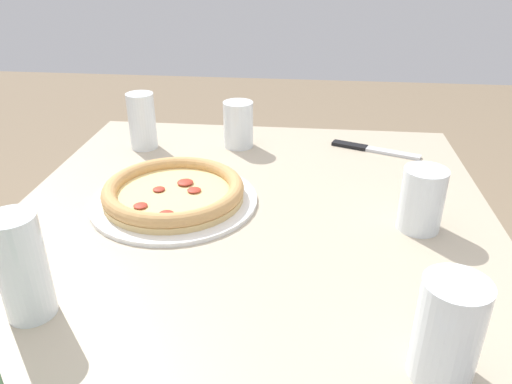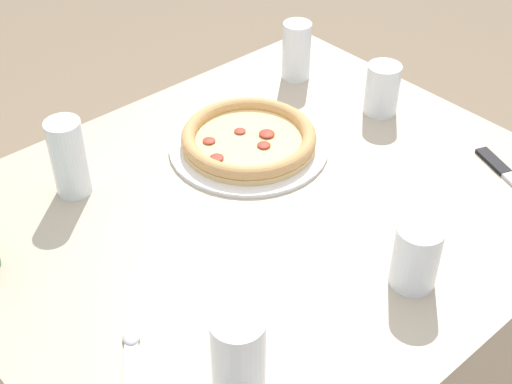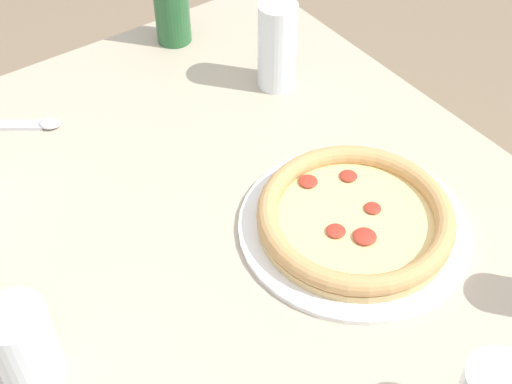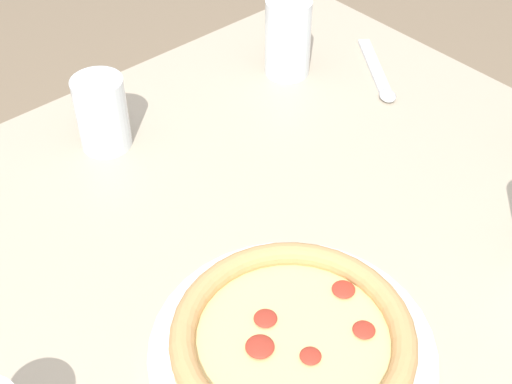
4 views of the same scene
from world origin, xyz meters
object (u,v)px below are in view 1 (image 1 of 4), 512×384
object	(u,v)px
glass_red_wine	(421,203)
knife	(371,149)
glass_lemonade	(238,126)
pizza_veggie	(174,193)
glass_orange_juice	(23,270)
glass_water	(142,124)
glass_mango_juice	(447,334)

from	to	relation	value
glass_red_wine	knife	xyz separation A→B (m)	(-0.35, -0.05, -0.05)
glass_lemonade	knife	distance (m)	0.32
glass_red_wine	knife	size ratio (longest dim) A/B	0.55
pizza_veggie	glass_orange_juice	distance (m)	0.35
glass_water	knife	world-z (taller)	glass_water
pizza_veggie	glass_orange_juice	world-z (taller)	glass_orange_juice
pizza_veggie	glass_water	distance (m)	0.31
glass_orange_juice	glass_red_wine	xyz separation A→B (m)	(-0.28, 0.56, -0.02)
glass_orange_juice	glass_lemonade	world-z (taller)	glass_orange_juice
knife	glass_mango_juice	bearing A→B (deg)	1.08
glass_water	pizza_veggie	bearing A→B (deg)	28.04
glass_red_wine	glass_lemonade	size ratio (longest dim) A/B	1.02
glass_water	knife	bearing A→B (deg)	93.96
glass_orange_juice	glass_mango_juice	world-z (taller)	glass_orange_juice
glass_mango_juice	glass_lemonade	bearing A→B (deg)	-154.00
glass_orange_juice	knife	xyz separation A→B (m)	(-0.64, 0.51, -0.07)
pizza_veggie	knife	xyz separation A→B (m)	(-0.31, 0.40, -0.02)
pizza_veggie	glass_orange_juice	xyz separation A→B (m)	(0.33, -0.11, 0.05)
pizza_veggie	glass_mango_juice	xyz separation A→B (m)	(0.38, 0.41, 0.04)
glass_water	glass_mango_juice	size ratio (longest dim) A/B	1.02
glass_red_wine	glass_water	bearing A→B (deg)	-117.91
glass_water	glass_lemonade	size ratio (longest dim) A/B	1.21
glass_red_wine	glass_mango_juice	bearing A→B (deg)	-5.82
glass_red_wine	pizza_veggie	bearing A→B (deg)	-95.81
glass_red_wine	glass_lemonade	xyz separation A→B (m)	(-0.35, -0.37, 0.00)
glass_orange_juice	glass_red_wine	distance (m)	0.63
pizza_veggie	glass_lemonade	world-z (taller)	glass_lemonade
pizza_veggie	glass_lemonade	distance (m)	0.31
glass_mango_juice	pizza_veggie	bearing A→B (deg)	-132.46
glass_water	glass_lemonade	distance (m)	0.23
glass_lemonade	knife	xyz separation A→B (m)	(-0.00, 0.32, -0.05)
glass_red_wine	knife	world-z (taller)	glass_red_wine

